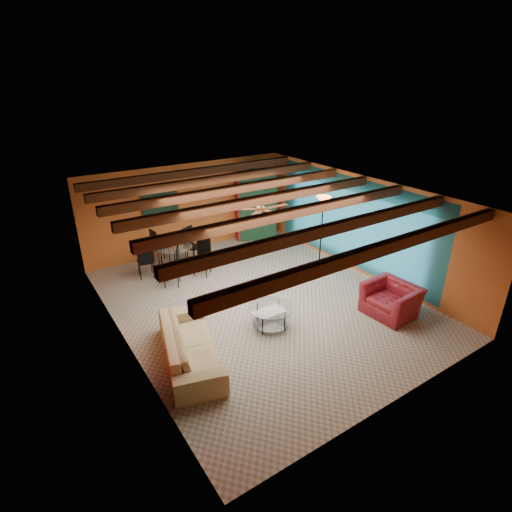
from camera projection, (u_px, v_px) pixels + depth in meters
room at (258, 208)px, 8.98m from camera, size 6.52×8.01×2.71m
sofa at (190, 345)px, 7.70m from camera, size 1.56×2.59×0.71m
armchair at (391, 300)px, 9.22m from camera, size 1.05×1.19×0.74m
coffee_table at (271, 317)px, 8.79m from camera, size 1.25×1.25×0.49m
dining_table at (174, 254)px, 11.16m from camera, size 2.71×2.71×1.06m
armoire at (253, 207)px, 13.35m from camera, size 1.33×0.93×2.12m
floor_lamp at (321, 231)px, 11.41m from camera, size 0.55×0.55×2.05m
ceiling_fan at (261, 209)px, 8.90m from camera, size 1.50×1.50×0.44m
painting at (160, 203)px, 11.75m from camera, size 1.05×0.03×0.65m
potted_plant at (253, 168)px, 12.82m from camera, size 0.50×0.46×0.47m
vase at (173, 233)px, 10.91m from camera, size 0.21×0.21×0.18m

